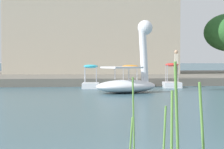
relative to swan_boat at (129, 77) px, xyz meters
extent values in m
cube|color=#6B665B|center=(-2.00, 16.61, -0.50)|extent=(139.54, 22.37, 0.48)
ellipsoid|color=white|center=(-0.16, -0.08, -0.42)|extent=(3.67, 3.03, 0.63)
cylinder|color=white|center=(0.76, 0.36, 1.10)|extent=(0.64, 0.55, 2.68)
sphere|color=white|center=(0.84, 0.40, 2.43)|extent=(0.98, 0.98, 0.73)
cone|color=yellow|center=(1.11, 0.52, 2.43)|extent=(0.55, 0.54, 0.40)
cube|color=white|center=(-0.39, -0.19, 0.48)|extent=(2.00, 1.89, 0.08)
cylinder|color=silver|center=(-0.13, -0.74, 0.19)|extent=(0.04, 0.04, 0.59)
cylinder|color=silver|center=(-0.65, 0.36, 0.19)|extent=(0.04, 0.04, 0.59)
cube|color=white|center=(-1.60, 4.01, -0.59)|extent=(1.10, 1.82, 0.30)
ellipsoid|color=#2DB7D1|center=(-1.60, 4.01, 0.49)|extent=(0.90, 0.99, 0.20)
cylinder|color=#B7B7BF|center=(-1.88, 4.40, 0.02)|extent=(0.04, 0.04, 0.93)
cylinder|color=#B7B7BF|center=(-1.24, 4.34, 0.02)|extent=(0.04, 0.04, 0.93)
cylinder|color=#B7B7BF|center=(-1.96, 3.67, 0.02)|extent=(0.04, 0.04, 0.93)
cylinder|color=#B7B7BF|center=(-1.31, 3.61, 0.02)|extent=(0.04, 0.04, 0.93)
cube|color=white|center=(0.72, 4.45, -0.58)|extent=(1.35, 1.91, 0.31)
ellipsoid|color=orange|center=(0.72, 4.45, 0.47)|extent=(1.10, 1.02, 0.20)
cylinder|color=#B7B7BF|center=(0.38, 4.86, 0.02)|extent=(0.04, 0.04, 0.89)
cylinder|color=#B7B7BF|center=(1.16, 4.75, 0.02)|extent=(0.04, 0.04, 0.89)
cylinder|color=#B7B7BF|center=(0.28, 4.15, 0.02)|extent=(0.04, 0.04, 0.89)
cylinder|color=#B7B7BF|center=(1.06, 4.04, 0.02)|extent=(0.04, 0.04, 0.89)
cube|color=white|center=(3.10, 4.11, -0.58)|extent=(1.16, 1.81, 0.31)
ellipsoid|color=red|center=(3.10, 4.11, 0.57)|extent=(0.87, 1.05, 0.20)
cylinder|color=#B7B7BF|center=(2.85, 4.53, 0.07)|extent=(0.04, 0.04, 1.00)
cylinder|color=#B7B7BF|center=(3.45, 4.45, 0.07)|extent=(0.04, 0.04, 1.00)
cylinder|color=#B7B7BF|center=(2.75, 3.76, 0.07)|extent=(0.04, 0.04, 1.00)
cylinder|color=#B7B7BF|center=(3.36, 3.69, 0.07)|extent=(0.04, 0.04, 1.00)
cylinder|color=#4C3823|center=(-3.77, 18.41, 1.30)|extent=(0.48, 0.48, 3.13)
ellipsoid|color=#2D662D|center=(-3.77, 18.41, 3.52)|extent=(6.82, 6.97, 4.13)
cube|color=#47382D|center=(3.96, 6.46, 0.16)|extent=(0.23, 0.23, 0.84)
cube|color=beige|center=(3.96, 6.46, 0.91)|extent=(0.25, 0.25, 0.67)
sphere|color=tan|center=(3.96, 6.46, 1.36)|extent=(0.23, 0.23, 0.23)
cylinder|color=#669942|center=(-2.10, -16.69, -0.24)|extent=(0.08, 0.06, 1.00)
cylinder|color=#669942|center=(-2.08, -17.23, 0.03)|extent=(0.12, 0.16, 1.53)
cylinder|color=#669942|center=(-2.53, -17.10, -0.06)|extent=(0.06, 0.11, 1.36)
cylinder|color=#669942|center=(-2.05, -16.85, -0.14)|extent=(0.06, 0.11, 1.19)
cylinder|color=#669942|center=(-1.66, -16.81, -0.10)|extent=(0.13, 0.06, 1.29)
camera|label=1|loc=(-3.35, -22.13, 0.80)|focal=74.66mm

